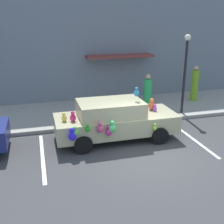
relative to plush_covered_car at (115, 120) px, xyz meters
name	(u,v)px	position (x,y,z in m)	size (l,w,h in m)	color
ground_plane	(146,157)	(0.63, -1.73, -0.80)	(60.00, 60.00, 0.00)	#38383A
sidewalk	(109,110)	(0.63, 3.27, -0.72)	(24.00, 4.00, 0.15)	gray
storefront_building	(98,43)	(0.64, 5.41, 2.40)	(24.00, 1.25, 6.40)	slate
parking_stripe_front	(192,138)	(2.96, -0.73, -0.79)	(0.12, 3.60, 0.01)	silver
parking_stripe_rear	(43,156)	(-2.77, -0.73, -0.79)	(0.12, 3.60, 0.01)	silver
plush_covered_car	(115,120)	(0.00, 0.00, 0.00)	(4.64, 2.09, 2.09)	tan
teddy_bear_on_sidewalk	(134,109)	(1.55, 2.06, -0.36)	(0.33, 0.27, 0.62)	brown
street_lamp_post	(185,66)	(3.87, 1.77, 1.61)	(0.28, 0.28, 3.65)	black
pedestrian_near_shopfront	(195,84)	(5.55, 3.51, 0.24)	(0.37, 0.37, 1.91)	#71A220
pedestrian_walking_past	(148,93)	(2.55, 2.91, 0.14)	(0.40, 0.40, 1.72)	green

